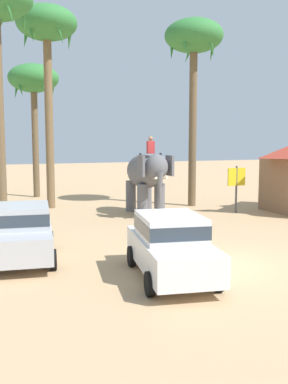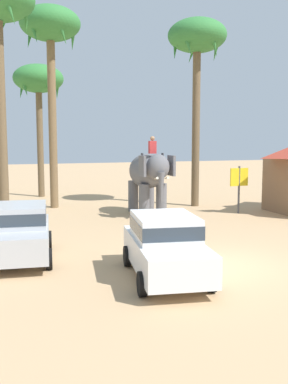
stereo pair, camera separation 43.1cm
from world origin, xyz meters
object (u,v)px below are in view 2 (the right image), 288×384
object	(u,v)px
car_sedan_foreground	(165,244)
palm_tree_behind_elephant	(39,83)
elephant_with_mahout	(148,175)
palm_tree_far_back	(197,43)
palm_tree_left_of_road	(50,32)
car_parked_far_side	(20,230)
signboard_yellow	(239,180)

from	to	relation	value
car_sedan_foreground	palm_tree_behind_elephant	bearing A→B (deg)	92.40
elephant_with_mahout	palm_tree_far_back	bearing A→B (deg)	26.43
car_sedan_foreground	palm_tree_left_of_road	xyz separation A→B (m)	(-0.76, 13.54, 8.42)
car_sedan_foreground	elephant_with_mahout	xyz separation A→B (m)	(3.27, 9.60, 1.06)
elephant_with_mahout	palm_tree_left_of_road	xyz separation A→B (m)	(-4.02, 3.95, 7.36)
car_parked_far_side	palm_tree_far_back	bearing A→B (deg)	38.27
car_sedan_foreground	elephant_with_mahout	world-z (taller)	elephant_with_mahout
car_parked_far_side	palm_tree_far_back	world-z (taller)	palm_tree_far_back
elephant_with_mahout	palm_tree_far_back	distance (m)	7.97
palm_tree_behind_elephant	elephant_with_mahout	bearing A→B (deg)	-65.90
palm_tree_behind_elephant	signboard_yellow	bearing A→B (deg)	-50.83
palm_tree_far_back	signboard_yellow	bearing A→B (deg)	-73.88
car_sedan_foreground	palm_tree_far_back	bearing A→B (deg)	59.14
car_parked_far_side	palm_tree_far_back	size ratio (longest dim) A/B	0.42
palm_tree_left_of_road	signboard_yellow	xyz separation A→B (m)	(8.42, -5.26, -7.66)
palm_tree_left_of_road	palm_tree_far_back	size ratio (longest dim) A/B	1.05
car_parked_far_side	palm_tree_left_of_road	distance (m)	13.55
palm_tree_behind_elephant	palm_tree_far_back	xyz separation A→B (m)	(7.56, -7.30, 1.56)
car_sedan_foreground	palm_tree_behind_elephant	distance (m)	19.74
car_parked_far_side	palm_tree_behind_elephant	xyz separation A→B (m)	(2.67, 15.37, 6.44)
elephant_with_mahout	car_sedan_foreground	bearing A→B (deg)	-108.80
car_sedan_foreground	palm_tree_far_back	world-z (taller)	palm_tree_far_back
elephant_with_mahout	palm_tree_left_of_road	distance (m)	9.27
palm_tree_behind_elephant	palm_tree_left_of_road	world-z (taller)	palm_tree_left_of_road
car_sedan_foreground	palm_tree_behind_elephant	world-z (taller)	palm_tree_behind_elephant
elephant_with_mahout	palm_tree_far_back	world-z (taller)	palm_tree_far_back
car_sedan_foreground	palm_tree_left_of_road	size ratio (longest dim) A/B	0.41
car_sedan_foreground	elephant_with_mahout	distance (m)	10.19
car_parked_far_side	elephant_with_mahout	distance (m)	9.28
palm_tree_far_back	palm_tree_left_of_road	bearing A→B (deg)	163.71
car_parked_far_side	palm_tree_far_back	distance (m)	15.28
palm_tree_left_of_road	signboard_yellow	size ratio (longest dim) A/B	4.46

